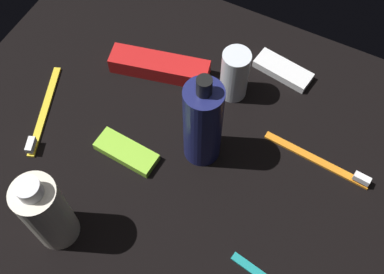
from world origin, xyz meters
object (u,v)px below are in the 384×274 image
object	(u,v)px
toothpaste_box_red	(160,66)
snack_bar_white	(283,70)
deodorant_stick	(235,75)
toothbrush_orange	(323,162)
snack_bar_lime	(126,152)
bodywash_bottle	(46,212)
toothbrush_yellow	(43,114)
lotion_bottle	(201,126)

from	to	relation	value
toothpaste_box_red	snack_bar_white	bearing A→B (deg)	-166.93
toothpaste_box_red	deodorant_stick	bearing A→B (deg)	174.90
toothbrush_orange	snack_bar_lime	bearing A→B (deg)	23.82
bodywash_bottle	deodorant_stick	size ratio (longest dim) A/B	1.65
bodywash_bottle	snack_bar_white	size ratio (longest dim) A/B	1.60
deodorant_stick	bodywash_bottle	bearing A→B (deg)	69.95
toothbrush_orange	snack_bar_lime	distance (cm)	31.61
deodorant_stick	snack_bar_lime	world-z (taller)	deodorant_stick
deodorant_stick	toothbrush_yellow	xyz separation A→B (cm)	(26.63, 19.25, -4.41)
lotion_bottle	snack_bar_white	distance (cm)	23.33
lotion_bottle	snack_bar_white	bearing A→B (deg)	-105.64
bodywash_bottle	lotion_bottle	bearing A→B (deg)	-121.36
bodywash_bottle	deodorant_stick	bearing A→B (deg)	-110.05
toothbrush_orange	toothpaste_box_red	bearing A→B (deg)	-7.56
bodywash_bottle	toothbrush_yellow	world-z (taller)	bodywash_bottle
lotion_bottle	deodorant_stick	world-z (taller)	lotion_bottle
lotion_bottle	bodywash_bottle	size ratio (longest dim) A/B	1.17
deodorant_stick	toothbrush_orange	distance (cm)	20.20
lotion_bottle	toothbrush_orange	bearing A→B (deg)	-158.89
snack_bar_lime	toothbrush_yellow	bearing A→B (deg)	4.71
snack_bar_lime	snack_bar_white	bearing A→B (deg)	-117.70
toothbrush_yellow	snack_bar_lime	world-z (taller)	toothbrush_yellow
toothbrush_orange	toothbrush_yellow	bearing A→B (deg)	16.02
bodywash_bottle	snack_bar_lime	xyz separation A→B (cm)	(-2.42, -15.62, -6.79)
toothbrush_yellow	lotion_bottle	bearing A→B (deg)	-167.61
toothbrush_orange	snack_bar_white	size ratio (longest dim) A/B	1.73
deodorant_stick	snack_bar_white	xyz separation A→B (cm)	(-6.28, -7.86, -4.27)
lotion_bottle	snack_bar_lime	xyz separation A→B (cm)	(10.56, 5.68, -7.79)
lotion_bottle	deodorant_stick	xyz separation A→B (cm)	(0.35, -13.32, -3.52)
lotion_bottle	toothpaste_box_red	size ratio (longest dim) A/B	1.10
toothbrush_orange	deodorant_stick	bearing A→B (deg)	-18.43
toothbrush_yellow	snack_bar_white	world-z (taller)	toothbrush_yellow
snack_bar_white	toothbrush_yellow	bearing A→B (deg)	48.58
bodywash_bottle	toothbrush_yellow	bearing A→B (deg)	-47.70
toothpaste_box_red	snack_bar_lime	xyz separation A→B (cm)	(-3.20, 17.03, -0.85)
lotion_bottle	toothpaste_box_red	distance (cm)	19.14
toothbrush_yellow	bodywash_bottle	bearing A→B (deg)	132.30
deodorant_stick	toothbrush_yellow	distance (cm)	33.15
lotion_bottle	toothbrush_yellow	xyz separation A→B (cm)	(26.97, 5.93, -7.93)
deodorant_stick	toothbrush_orange	xyz separation A→B (cm)	(-18.70, 6.23, -4.41)
bodywash_bottle	toothpaste_box_red	bearing A→B (deg)	-88.64
lotion_bottle	snack_bar_lime	bearing A→B (deg)	28.28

